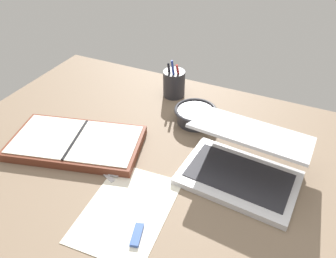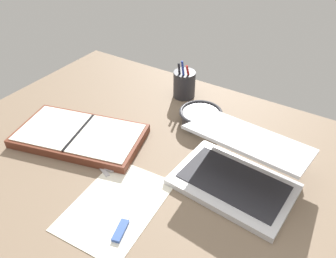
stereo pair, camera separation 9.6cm
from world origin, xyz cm
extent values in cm
cube|color=#75604C|center=(0.00, 0.00, 1.00)|extent=(140.00, 100.00, 2.00)
cube|color=silver|center=(20.48, 3.47, 2.90)|extent=(32.16, 22.81, 1.80)
cube|color=#232328|center=(20.48, 3.47, 3.92)|extent=(28.05, 16.81, 0.24)
cube|color=silver|center=(21.04, 10.66, 13.58)|extent=(32.11, 22.13, 6.84)
cube|color=silver|center=(21.00, 10.20, 13.44)|extent=(29.50, 19.85, 5.78)
cylinder|color=#2D2D33|center=(-0.44, 23.85, 4.32)|extent=(12.14, 12.14, 4.64)
torus|color=#2D2D33|center=(-0.44, 23.85, 6.64)|extent=(14.28, 14.28, 1.14)
cylinder|color=#28282D|center=(-13.52, 36.50, 6.97)|extent=(8.07, 8.07, 9.93)
cylinder|color=black|center=(-14.07, 34.35, 9.43)|extent=(2.73, 1.29, 12.85)
cylinder|color=#233899|center=(-12.59, 34.48, 10.16)|extent=(2.42, 1.55, 14.34)
cylinder|color=#B21E1E|center=(-11.33, 36.17, 9.55)|extent=(1.35, 4.44, 12.83)
cube|color=brown|center=(-28.11, -3.46, 3.35)|extent=(43.20, 30.33, 2.70)
cube|color=silver|center=(-37.27, -5.90, 4.85)|extent=(22.48, 23.02, 0.30)
cube|color=silver|center=(-18.95, -1.01, 4.85)|extent=(22.48, 23.02, 0.30)
cube|color=black|center=(-28.11, -3.46, 5.00)|extent=(5.66, 18.53, 0.30)
cube|color=#B7B7BC|center=(-14.58, -9.61, 2.60)|extent=(9.97, 1.56, 0.30)
cube|color=#B7B7BC|center=(-14.58, -9.61, 2.30)|extent=(9.66, 4.82, 0.30)
torus|color=#232328|center=(-20.83, -9.84, 2.30)|extent=(3.90, 3.90, 0.70)
torus|color=#232328|center=(-20.38, -7.28, 2.30)|extent=(3.90, 3.90, 0.70)
cube|color=silver|center=(-1.79, -17.94, 2.08)|extent=(21.82, 29.25, 0.16)
cube|color=#33519E|center=(4.14, -23.57, 2.50)|extent=(3.51, 6.32, 1.00)
cube|color=silver|center=(3.19, -20.10, 2.50)|extent=(1.47, 1.47, 0.60)
camera|label=1|loc=(29.44, -61.08, 67.15)|focal=35.00mm
camera|label=2|loc=(37.84, -56.51, 67.15)|focal=35.00mm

